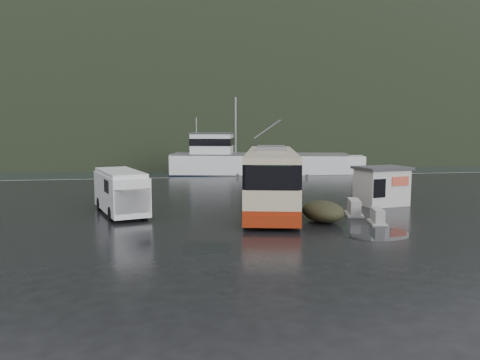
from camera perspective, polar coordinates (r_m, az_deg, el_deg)
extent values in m
plane|color=black|center=(25.68, 1.28, -4.35)|extent=(160.00, 160.00, 0.00)
cube|color=black|center=(134.94, -7.55, 4.36)|extent=(300.00, 180.00, 0.02)
cube|color=#999993|center=(45.28, -3.48, 0.34)|extent=(160.00, 0.60, 1.50)
ellipsoid|color=black|center=(275.21, -6.51, 5.41)|extent=(780.00, 540.00, 570.00)
cylinder|color=black|center=(22.38, 15.73, -6.19)|extent=(3.43, 3.43, 0.01)
cylinder|color=black|center=(18.96, -4.14, -8.25)|extent=(1.99, 1.99, 0.01)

